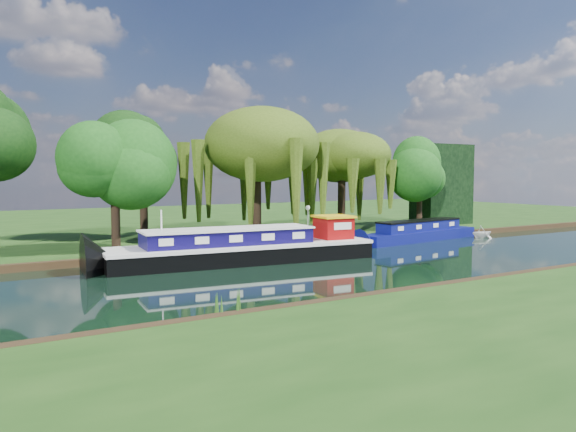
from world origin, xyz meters
TOP-DOWN VIEW (x-y plane):
  - ground at (0.00, 0.00)m, footprint 120.00×120.00m
  - far_bank at (0.00, 34.00)m, footprint 120.00×52.00m
  - dutch_barge at (-8.06, 4.63)m, footprint 17.10×5.45m
  - narrowboat at (9.40, 7.30)m, footprint 12.84×3.78m
  - red_dinghy at (-7.65, 4.90)m, footprint 4.24×3.63m
  - white_cruiser at (15.66, 6.12)m, footprint 2.33×2.05m
  - willow_left at (-2.35, 13.64)m, footprint 8.26×8.26m
  - willow_right at (6.73, 14.40)m, footprint 6.78×6.78m
  - tree_far_left at (-14.40, 10.65)m, footprint 5.18×5.18m
  - tree_far_mid at (-10.14, 18.49)m, footprint 5.58×5.58m
  - tree_far_right at (14.35, 12.36)m, footprint 4.47×4.47m
  - conifer_hedge at (19.00, 14.00)m, footprint 6.00×3.00m
  - lamppost at (0.50, 10.50)m, footprint 0.36×0.36m
  - mooring_posts at (-0.50, 8.40)m, footprint 19.16×0.16m
  - reeds_near at (6.87, -7.57)m, footprint 33.70×1.50m

SIDE VIEW (x-z plane):
  - ground at x=0.00m, z-range 0.00..0.00m
  - red_dinghy at x=-7.65m, z-range -0.37..0.37m
  - white_cruiser at x=15.66m, z-range -0.58..0.58m
  - far_bank at x=0.00m, z-range 0.00..0.45m
  - reeds_near at x=6.87m, z-range 0.00..1.10m
  - narrowboat at x=9.40m, z-range -0.27..1.58m
  - dutch_barge at x=-8.06m, z-range -0.89..2.65m
  - mooring_posts at x=-0.50m, z-range 0.45..1.45m
  - lamppost at x=0.50m, z-range 1.14..3.70m
  - conifer_hedge at x=19.00m, z-range 0.45..8.45m
  - tree_far_right at x=14.35m, z-range 1.84..9.15m
  - tree_far_left at x=-14.40m, z-range 1.99..10.34m
  - willow_right at x=6.73m, z-range 2.35..10.61m
  - tree_far_mid at x=-10.14m, z-range 2.17..11.30m
  - willow_left at x=-2.35m, z-range 2.69..12.58m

